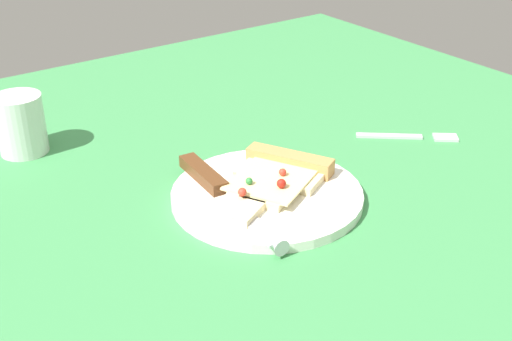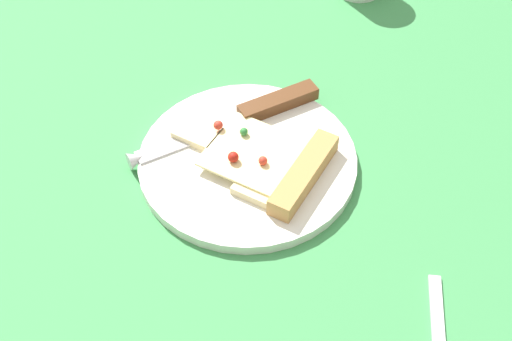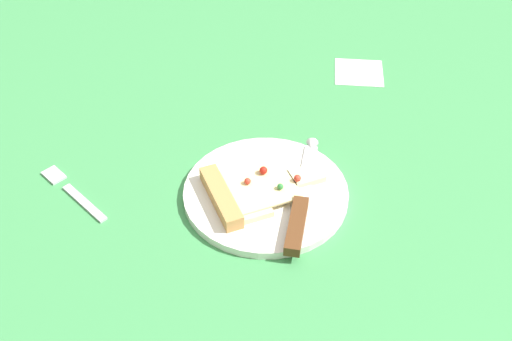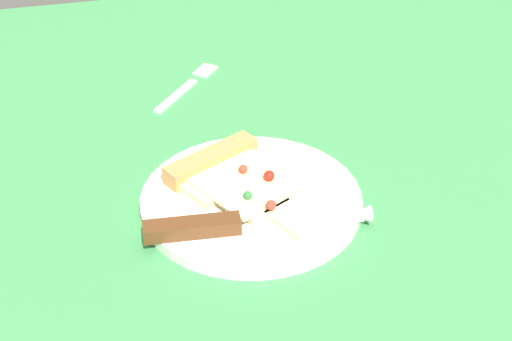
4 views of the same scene
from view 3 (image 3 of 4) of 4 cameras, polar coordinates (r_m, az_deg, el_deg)
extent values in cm
cube|color=#3D8C4C|center=(100.16, 6.58, 0.47)|extent=(149.10, 149.10, 3.00)
cube|color=white|center=(119.96, 9.48, 8.87)|extent=(9.00, 9.00, 0.20)
cylinder|color=white|center=(91.79, 0.91, -2.09)|extent=(24.50, 24.50, 1.28)
cube|color=beige|center=(89.95, -1.44, -2.24)|extent=(10.39, 12.53, 1.00)
cube|color=beige|center=(91.44, 1.79, -1.34)|extent=(8.28, 8.97, 1.00)
cube|color=beige|center=(93.05, 4.62, -0.54)|extent=(6.27, 5.59, 1.00)
cube|color=#F2E099|center=(90.27, 0.34, -1.45)|extent=(13.11, 12.77, 0.30)
cube|color=tan|center=(88.84, -3.25, -2.46)|extent=(7.83, 11.85, 2.20)
sphere|color=red|center=(90.11, -0.79, -0.99)|extent=(0.98, 0.98, 0.98)
sphere|color=red|center=(90.68, 3.85, -0.72)|extent=(1.09, 1.09, 1.09)
sphere|color=#2D7A38|center=(89.39, 2.26, -1.49)|extent=(0.91, 0.91, 0.91)
sphere|color=#B21E14|center=(91.67, 0.69, 0.02)|extent=(1.20, 1.20, 1.20)
cube|color=silver|center=(94.41, 4.73, -0.09)|extent=(3.05, 12.13, 0.30)
cone|color=silver|center=(98.93, 5.16, 2.21)|extent=(2.17, 2.17, 2.00)
cube|color=#593319|center=(85.43, 3.77, -5.09)|extent=(3.07, 10.15, 1.60)
cube|color=silver|center=(94.26, -15.58, -2.81)|extent=(8.46, 7.31, 0.80)
cube|color=silver|center=(100.16, -18.20, -0.33)|extent=(4.30, 4.15, 0.80)
camera|label=1|loc=(1.34, 26.89, 29.63)|focal=47.83mm
camera|label=2|loc=(1.05, -27.30, 35.02)|focal=48.26mm
camera|label=4|loc=(0.78, 54.76, 13.60)|focal=50.68mm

